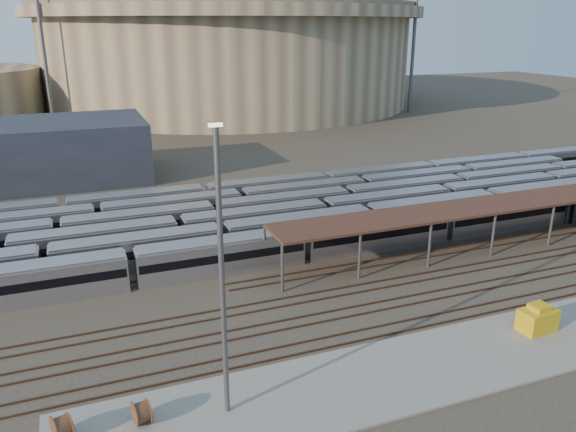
# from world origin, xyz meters

# --- Properties ---
(ground) EXTENTS (420.00, 420.00, 0.00)m
(ground) POSITION_xyz_m (0.00, 0.00, 0.00)
(ground) COLOR #383026
(ground) RESTS_ON ground
(apron) EXTENTS (50.00, 9.00, 0.20)m
(apron) POSITION_xyz_m (-5.00, -15.00, 0.10)
(apron) COLOR gray
(apron) RESTS_ON ground
(subway_trains) EXTENTS (126.72, 23.90, 3.60)m
(subway_trains) POSITION_xyz_m (3.60, 18.50, 1.80)
(subway_trains) COLOR #A7A7AC
(subway_trains) RESTS_ON ground
(inspection_shed) EXTENTS (60.30, 6.00, 5.30)m
(inspection_shed) POSITION_xyz_m (22.00, 4.00, 4.98)
(inspection_shed) COLOR #555559
(inspection_shed) RESTS_ON ground
(empty_tracks) EXTENTS (170.00, 9.62, 0.18)m
(empty_tracks) POSITION_xyz_m (0.00, -5.00, 0.09)
(empty_tracks) COLOR #4C3323
(empty_tracks) RESTS_ON ground
(stadium) EXTENTS (124.00, 124.00, 32.50)m
(stadium) POSITION_xyz_m (25.00, 140.00, 16.47)
(stadium) COLOR #9A8F68
(stadium) RESTS_ON ground
(service_building) EXTENTS (42.00, 20.00, 10.00)m
(service_building) POSITION_xyz_m (-35.00, 55.00, 5.00)
(service_building) COLOR #1E232D
(service_building) RESTS_ON ground
(floodlight_0) EXTENTS (4.00, 1.00, 38.40)m
(floodlight_0) POSITION_xyz_m (-30.00, 110.00, 20.65)
(floodlight_0) COLOR #555559
(floodlight_0) RESTS_ON ground
(floodlight_2) EXTENTS (4.00, 1.00, 38.40)m
(floodlight_2) POSITION_xyz_m (70.00, 100.00, 20.65)
(floodlight_2) COLOR #555559
(floodlight_2) RESTS_ON ground
(floodlight_3) EXTENTS (4.00, 1.00, 38.40)m
(floodlight_3) POSITION_xyz_m (-10.00, 160.00, 20.65)
(floodlight_3) COLOR #555559
(floodlight_3) RESTS_ON ground
(cable_reel_west) EXTENTS (1.46, 1.96, 1.75)m
(cable_reel_west) POSITION_xyz_m (-28.50, -13.50, 1.07)
(cable_reel_west) COLOR brown
(cable_reel_west) RESTS_ON apron
(cable_reel_east) EXTENTS (1.23, 1.80, 1.66)m
(cable_reel_east) POSITION_xyz_m (-23.62, -13.77, 1.03)
(cable_reel_east) COLOR brown
(cable_reel_east) RESTS_ON apron
(yard_light_pole) EXTENTS (0.81, 0.36, 19.73)m
(yard_light_pole) POSITION_xyz_m (-17.99, -14.56, 10.15)
(yard_light_pole) COLOR #555559
(yard_light_pole) RESTS_ON apron
(yellow_equipment) EXTENTS (3.30, 2.21, 1.97)m
(yellow_equipment) POSITION_xyz_m (9.77, -13.89, 1.18)
(yellow_equipment) COLOR gold
(yellow_equipment) RESTS_ON apron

